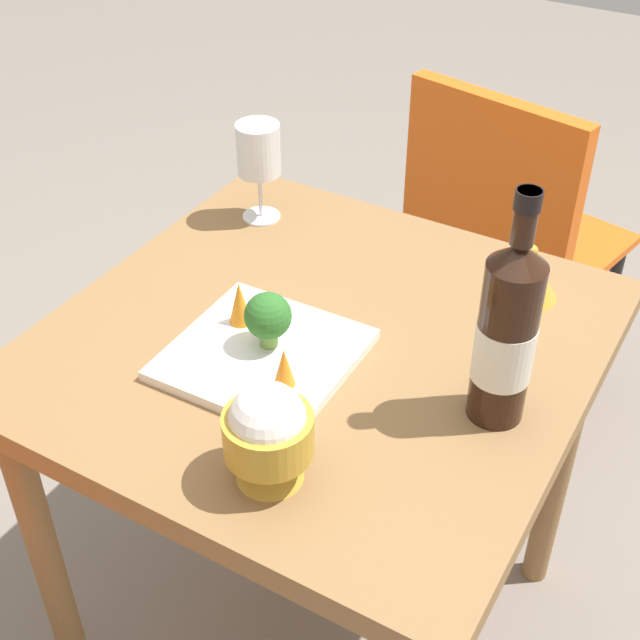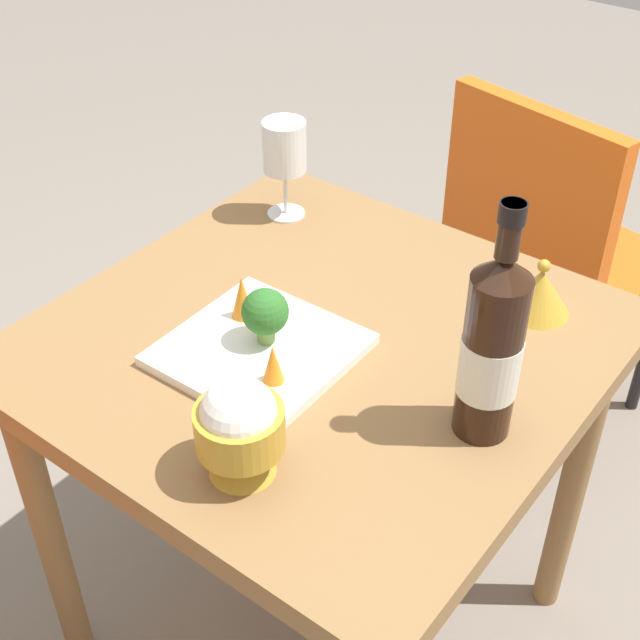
{
  "view_description": "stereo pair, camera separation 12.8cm",
  "coord_description": "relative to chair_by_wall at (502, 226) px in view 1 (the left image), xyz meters",
  "views": [
    {
      "loc": [
        0.51,
        -0.88,
        1.53
      ],
      "look_at": [
        0.0,
        0.0,
        0.75
      ],
      "focal_mm": 49.3,
      "sensor_mm": 36.0,
      "label": 1
    },
    {
      "loc": [
        0.62,
        -0.81,
        1.53
      ],
      "look_at": [
        0.0,
        0.0,
        0.75
      ],
      "focal_mm": 49.3,
      "sensor_mm": 36.0,
      "label": 2
    }
  ],
  "objects": [
    {
      "name": "ground_plane",
      "position": [
        -0.03,
        -0.75,
        -0.53
      ],
      "size": [
        8.0,
        8.0,
        0.0
      ],
      "primitive_type": "plane",
      "color": "gray"
    },
    {
      "name": "dining_table",
      "position": [
        -0.03,
        -0.75,
        0.09
      ],
      "size": [
        0.77,
        0.77,
        0.72
      ],
      "color": "olive",
      "rests_on": "ground_plane"
    },
    {
      "name": "chair_by_wall",
      "position": [
        0.0,
        0.0,
        0.0
      ],
      "size": [
        0.47,
        0.47,
        0.85
      ],
      "rotation": [
        0.0,
        0.0,
        -0.21
      ],
      "color": "orange",
      "rests_on": "ground_plane"
    },
    {
      "name": "wine_bottle",
      "position": [
        0.26,
        -0.77,
        0.33
      ],
      "size": [
        0.08,
        0.08,
        0.34
      ],
      "color": "black",
      "rests_on": "dining_table"
    },
    {
      "name": "wine_glass",
      "position": [
        -0.29,
        -0.5,
        0.32
      ],
      "size": [
        0.08,
        0.08,
        0.18
      ],
      "color": "white",
      "rests_on": "dining_table"
    },
    {
      "name": "rice_bowl",
      "position": [
        0.06,
        -1.02,
        0.27
      ],
      "size": [
        0.11,
        0.11,
        0.14
      ],
      "color": "gold",
      "rests_on": "dining_table"
    },
    {
      "name": "rice_bowl_lid",
      "position": [
        0.2,
        -0.5,
        0.23
      ],
      "size": [
        0.1,
        0.1,
        0.09
      ],
      "color": "gold",
      "rests_on": "dining_table"
    },
    {
      "name": "serving_plate",
      "position": [
        -0.07,
        -0.83,
        0.2
      ],
      "size": [
        0.25,
        0.25,
        0.02
      ],
      "rotation": [
        0.0,
        0.0,
        0.02
      ],
      "color": "white",
      "rests_on": "dining_table"
    },
    {
      "name": "broccoli_floret",
      "position": [
        -0.07,
        -0.82,
        0.26
      ],
      "size": [
        0.07,
        0.07,
        0.09
      ],
      "color": "#729E4C",
      "rests_on": "serving_plate"
    },
    {
      "name": "carrot_garnish_left",
      "position": [
        -0.14,
        -0.79,
        0.24
      ],
      "size": [
        0.03,
        0.03,
        0.07
      ],
      "color": "orange",
      "rests_on": "serving_plate"
    },
    {
      "name": "carrot_garnish_right",
      "position": [
        -0.01,
        -0.88,
        0.24
      ],
      "size": [
        0.03,
        0.03,
        0.06
      ],
      "color": "orange",
      "rests_on": "serving_plate"
    }
  ]
}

